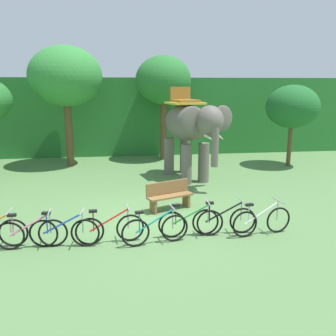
{
  "coord_description": "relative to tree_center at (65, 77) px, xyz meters",
  "views": [
    {
      "loc": [
        -0.78,
        -9.85,
        3.86
      ],
      "look_at": [
        0.65,
        1.0,
        1.3
      ],
      "focal_mm": 38.12,
      "sensor_mm": 36.0,
      "label": 1
    }
  ],
  "objects": [
    {
      "name": "bike_black",
      "position": [
        5.12,
        -9.01,
        -3.83
      ],
      "size": [
        1.71,
        0.52,
        0.92
      ],
      "color": "black",
      "rests_on": "ground"
    },
    {
      "name": "bike_teal",
      "position": [
        3.27,
        -9.39,
        -3.83
      ],
      "size": [
        1.69,
        0.52,
        0.92
      ],
      "color": "black",
      "rests_on": "ground"
    },
    {
      "name": "bike_green",
      "position": [
        4.22,
        -9.07,
        -3.83
      ],
      "size": [
        1.71,
        0.52,
        0.92
      ],
      "color": "black",
      "rests_on": "ground"
    },
    {
      "name": "bike_blue",
      "position": [
        1.06,
        -9.26,
        -3.83
      ],
      "size": [
        1.71,
        0.52,
        0.92
      ],
      "color": "black",
      "rests_on": "ground"
    },
    {
      "name": "elephant",
      "position": [
        5.24,
        -3.41,
        -2.01
      ],
      "size": [
        2.54,
        4.24,
        3.78
      ],
      "color": "#665E56",
      "rests_on": "ground"
    },
    {
      "name": "foliage_hedge",
      "position": [
        3.29,
        4.97,
        -2.1
      ],
      "size": [
        36.0,
        6.0,
        4.24
      ],
      "primitive_type": "cube",
      "color": "#28702D",
      "rests_on": "ground"
    },
    {
      "name": "tree_left",
      "position": [
        10.53,
        -1.51,
        -1.37
      ],
      "size": [
        2.47,
        2.47,
        3.87
      ],
      "color": "brown",
      "rests_on": "ground"
    },
    {
      "name": "ground_plane",
      "position": [
        3.29,
        -7.72,
        -4.22
      ],
      "size": [
        80.0,
        80.0,
        0.0
      ],
      "primitive_type": "plane",
      "color": "#567F47"
    },
    {
      "name": "wooden_bench",
      "position": [
        3.95,
        -6.9,
        -3.74
      ],
      "size": [
        1.54,
        0.94,
        0.89
      ],
      "color": "brown",
      "rests_on": "ground"
    },
    {
      "name": "bike_white",
      "position": [
        6.09,
        -9.2,
        -3.83
      ],
      "size": [
        1.69,
        0.52,
        0.92
      ],
      "color": "black",
      "rests_on": "ground"
    },
    {
      "name": "bike_red",
      "position": [
        2.16,
        -9.19,
        -3.83
      ],
      "size": [
        1.71,
        0.52,
        0.92
      ],
      "color": "black",
      "rests_on": "ground"
    },
    {
      "name": "tree_center",
      "position": [
        0.0,
        0.0,
        0.0
      ],
      "size": [
        3.39,
        3.39,
        5.64
      ],
      "color": "brown",
      "rests_on": "ground"
    },
    {
      "name": "bike_pink",
      "position": [
        0.29,
        -9.24,
        -3.83
      ],
      "size": [
        1.71,
        0.52,
        0.92
      ],
      "color": "black",
      "rests_on": "ground"
    },
    {
      "name": "tree_right",
      "position": [
        4.69,
        0.89,
        -0.18
      ],
      "size": [
        2.82,
        2.82,
        5.31
      ],
      "color": "brown",
      "rests_on": "ground"
    }
  ]
}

